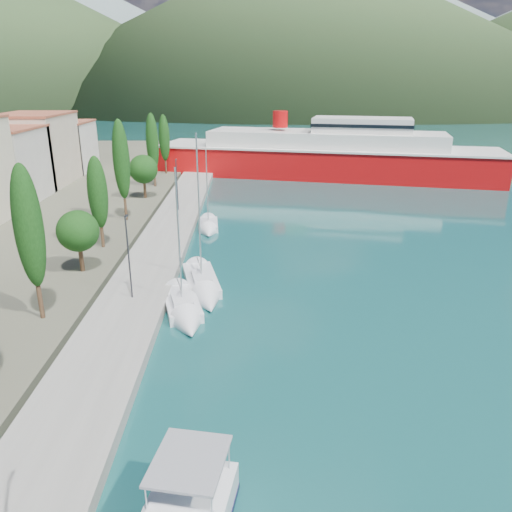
{
  "coord_description": "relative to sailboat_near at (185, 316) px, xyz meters",
  "views": [
    {
      "loc": [
        -0.52,
        -20.36,
        15.78
      ],
      "look_at": [
        0.0,
        14.0,
        3.5
      ],
      "focal_mm": 35.0,
      "sensor_mm": 36.0,
      "label": 1
    }
  ],
  "objects": [
    {
      "name": "ferry",
      "position": [
        17.57,
        53.37,
        3.11
      ],
      "size": [
        57.67,
        25.35,
        11.21
      ],
      "color": "#BD0A0C",
      "rests_on": "ground"
    },
    {
      "name": "ground",
      "position": [
        4.94,
        109.23,
        -0.3
      ],
      "size": [
        1400.0,
        1400.0,
        0.0
      ],
      "primitive_type": "plane",
      "color": "#154C4C"
    },
    {
      "name": "sailboat_mid",
      "position": [
        1.01,
        4.08,
        0.01
      ],
      "size": [
        4.23,
        9.33,
        13.0
      ],
      "color": "silver",
      "rests_on": "ground"
    },
    {
      "name": "hills_far",
      "position": [
        143.52,
        607.96,
        77.09
      ],
      "size": [
        1480.0,
        900.0,
        180.0
      ],
      "color": "slate",
      "rests_on": "ground"
    },
    {
      "name": "sailboat_far",
      "position": [
        0.02,
        21.06,
        -0.03
      ],
      "size": [
        2.56,
        6.58,
        9.47
      ],
      "color": "silver",
      "rests_on": "ground"
    },
    {
      "name": "sailboat_near",
      "position": [
        0.0,
        0.0,
        0.0
      ],
      "size": [
        4.23,
        8.14,
        11.22
      ],
      "color": "silver",
      "rests_on": "ground"
    },
    {
      "name": "lamp_posts",
      "position": [
        -4.06,
        3.76,
        3.78
      ],
      "size": [
        0.15,
        46.29,
        6.06
      ],
      "color": "#2D2D33",
      "rests_on": "quay"
    },
    {
      "name": "quay",
      "position": [
        -4.06,
        15.23,
        0.1
      ],
      "size": [
        5.0,
        88.0,
        0.8
      ],
      "primitive_type": "cube",
      "color": "gray",
      "rests_on": "ground"
    },
    {
      "name": "tree_row",
      "position": [
        -9.38,
        21.82,
        5.49
      ],
      "size": [
        3.74,
        63.54,
        11.06
      ],
      "color": "#47301E",
      "rests_on": "land_strip"
    },
    {
      "name": "hills_near",
      "position": [
        102.98,
        361.73,
        48.87
      ],
      "size": [
        1010.0,
        520.0,
        115.0
      ],
      "color": "#304825",
      "rests_on": "ground"
    }
  ]
}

